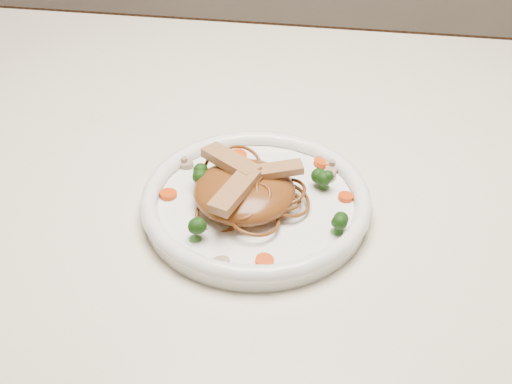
# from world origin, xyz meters

# --- Properties ---
(table) EXTENTS (1.20, 0.80, 0.75)m
(table) POSITION_xyz_m (0.00, 0.00, 0.65)
(table) COLOR beige
(table) RESTS_ON ground
(plate) EXTENTS (0.33, 0.33, 0.02)m
(plate) POSITION_xyz_m (-0.02, -0.09, 0.76)
(plate) COLOR white
(plate) RESTS_ON table
(noodle_mound) EXTENTS (0.12, 0.12, 0.04)m
(noodle_mound) POSITION_xyz_m (-0.03, -0.09, 0.78)
(noodle_mound) COLOR brown
(noodle_mound) RESTS_ON plate
(chicken_a) EXTENTS (0.06, 0.04, 0.01)m
(chicken_a) POSITION_xyz_m (0.00, -0.07, 0.80)
(chicken_a) COLOR tan
(chicken_a) RESTS_ON noodle_mound
(chicken_b) EXTENTS (0.07, 0.06, 0.01)m
(chicken_b) POSITION_xyz_m (-0.05, -0.07, 0.80)
(chicken_b) COLOR tan
(chicken_b) RESTS_ON noodle_mound
(chicken_c) EXTENTS (0.05, 0.08, 0.01)m
(chicken_c) POSITION_xyz_m (-0.04, -0.12, 0.80)
(chicken_c) COLOR tan
(chicken_c) RESTS_ON noodle_mound
(broccoli_0) EXTENTS (0.03, 0.03, 0.03)m
(broccoli_0) POSITION_xyz_m (0.06, -0.05, 0.78)
(broccoli_0) COLOR #15400D
(broccoli_0) RESTS_ON plate
(broccoli_1) EXTENTS (0.03, 0.03, 0.03)m
(broccoli_1) POSITION_xyz_m (-0.08, -0.07, 0.78)
(broccoli_1) COLOR #15400D
(broccoli_1) RESTS_ON plate
(broccoli_2) EXTENTS (0.02, 0.02, 0.03)m
(broccoli_2) POSITION_xyz_m (-0.07, -0.16, 0.78)
(broccoli_2) COLOR #15400D
(broccoli_2) RESTS_ON plate
(broccoli_3) EXTENTS (0.03, 0.03, 0.03)m
(broccoli_3) POSITION_xyz_m (0.08, -0.12, 0.78)
(broccoli_3) COLOR #15400D
(broccoli_3) RESTS_ON plate
(carrot_0) EXTENTS (0.03, 0.03, 0.00)m
(carrot_0) POSITION_xyz_m (0.05, -0.00, 0.77)
(carrot_0) COLOR #E14108
(carrot_0) RESTS_ON plate
(carrot_1) EXTENTS (0.02, 0.02, 0.00)m
(carrot_1) POSITION_xyz_m (-0.12, -0.09, 0.77)
(carrot_1) COLOR #E14108
(carrot_1) RESTS_ON plate
(carrot_2) EXTENTS (0.02, 0.02, 0.00)m
(carrot_2) POSITION_xyz_m (0.08, -0.07, 0.77)
(carrot_2) COLOR #E14108
(carrot_2) RESTS_ON plate
(carrot_3) EXTENTS (0.03, 0.03, 0.00)m
(carrot_3) POSITION_xyz_m (-0.05, -0.00, 0.77)
(carrot_3) COLOR #E14108
(carrot_3) RESTS_ON plate
(carrot_4) EXTENTS (0.02, 0.02, 0.00)m
(carrot_4) POSITION_xyz_m (0.01, -0.18, 0.77)
(carrot_4) COLOR #E14108
(carrot_4) RESTS_ON plate
(mushroom_0) EXTENTS (0.03, 0.03, 0.01)m
(mushroom_0) POSITION_xyz_m (-0.04, -0.19, 0.77)
(mushroom_0) COLOR tan
(mushroom_0) RESTS_ON plate
(mushroom_1) EXTENTS (0.03, 0.03, 0.01)m
(mushroom_1) POSITION_xyz_m (0.06, -0.03, 0.77)
(mushroom_1) COLOR tan
(mushroom_1) RESTS_ON plate
(mushroom_2) EXTENTS (0.03, 0.03, 0.01)m
(mushroom_2) POSITION_xyz_m (-0.11, -0.03, 0.77)
(mushroom_2) COLOR tan
(mushroom_2) RESTS_ON plate
(mushroom_3) EXTENTS (0.03, 0.03, 0.01)m
(mushroom_3) POSITION_xyz_m (0.06, -0.01, 0.77)
(mushroom_3) COLOR tan
(mushroom_3) RESTS_ON plate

